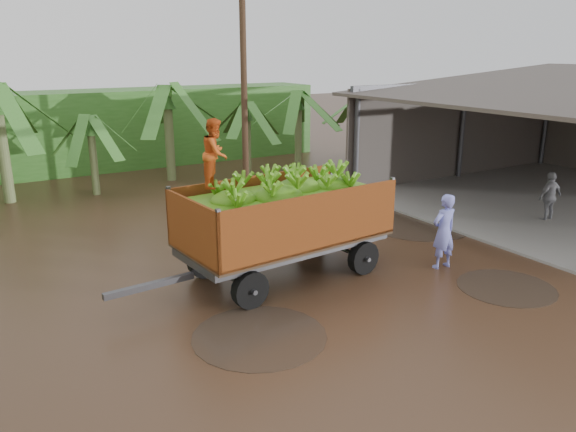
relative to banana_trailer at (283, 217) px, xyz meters
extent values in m
plane|color=black|center=(1.24, -0.11, -1.51)|extent=(100.00, 100.00, 0.00)
cube|color=gray|center=(12.24, 0.89, -1.47)|extent=(12.00, 10.00, 0.08)
cube|color=#383330|center=(12.24, 0.89, 2.74)|extent=(12.78, 10.80, 1.01)
cube|color=#383330|center=(12.24, 5.79, 0.49)|extent=(12.00, 0.12, 4.00)
cube|color=#2D661E|center=(-0.76, 15.89, 0.29)|extent=(22.00, 3.00, 3.60)
cube|color=#47474C|center=(-3.45, -0.30, -0.91)|extent=(2.00, 0.30, 0.13)
imported|color=#C44C17|center=(-1.48, 0.52, 1.61)|extent=(0.96, 0.98, 1.59)
imported|color=#787DDB|center=(3.75, -1.64, -0.54)|extent=(0.72, 0.49, 1.95)
imported|color=gray|center=(9.71, -0.51, -0.69)|extent=(0.99, 0.46, 1.66)
cylinder|color=#47301E|center=(3.12, 8.13, 2.76)|extent=(0.24, 0.24, 8.54)
camera|label=1|loc=(-6.59, -11.14, 3.86)|focal=35.00mm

